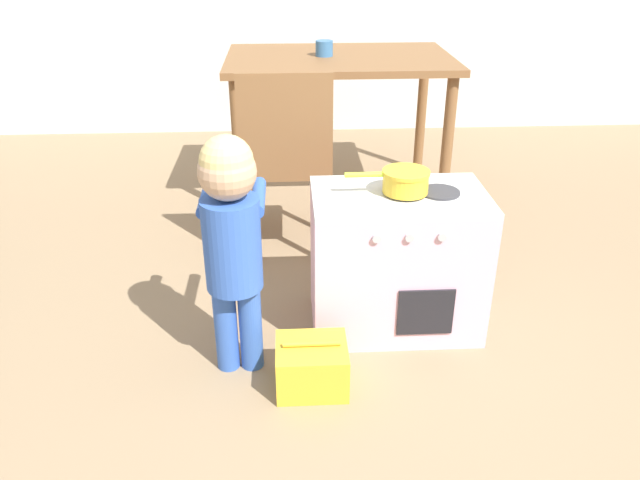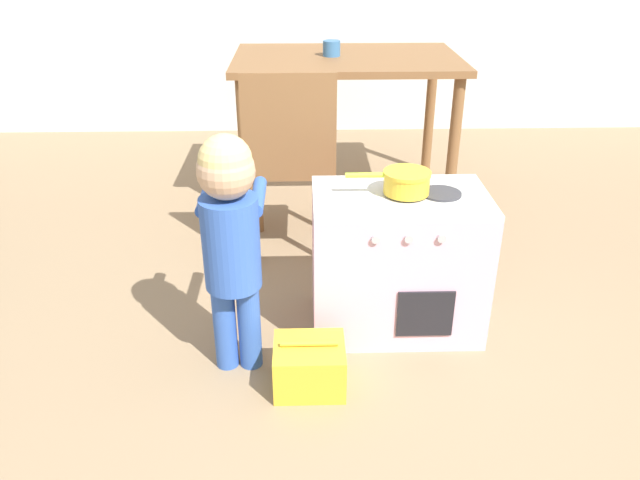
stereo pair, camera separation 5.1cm
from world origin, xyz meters
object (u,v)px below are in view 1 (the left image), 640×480
(toy_basket, at_px, (312,366))
(dining_table, at_px, (339,76))
(toy_pot, at_px, (405,180))
(child_figure, at_px, (231,227))
(cup_on_table, at_px, (324,48))
(dining_chair_near, at_px, (286,159))
(play_kitchen, at_px, (396,261))

(toy_basket, relative_size, dining_table, 0.20)
(toy_pot, xyz_separation_m, child_figure, (-0.57, -0.23, -0.05))
(dining_table, bearing_deg, toy_pot, -84.73)
(child_figure, bearing_deg, toy_pot, 21.78)
(toy_pot, xyz_separation_m, dining_table, (-0.12, 1.29, 0.07))
(cup_on_table, bearing_deg, dining_chair_near, -106.03)
(dining_chair_near, xyz_separation_m, cup_on_table, (0.21, 0.72, 0.33))
(play_kitchen, height_order, toy_pot, toy_pot)
(play_kitchen, distance_m, cup_on_table, 1.40)
(child_figure, bearing_deg, play_kitchen, 22.16)
(dining_table, bearing_deg, child_figure, -106.72)
(play_kitchen, height_order, child_figure, child_figure)
(child_figure, distance_m, dining_chair_near, 0.82)
(toy_basket, relative_size, cup_on_table, 2.59)
(child_figure, distance_m, dining_table, 1.59)
(toy_basket, bearing_deg, toy_pot, 46.37)
(play_kitchen, distance_m, dining_chair_near, 0.72)
(toy_basket, distance_m, cup_on_table, 1.79)
(toy_basket, height_order, dining_table, dining_table)
(dining_table, distance_m, cup_on_table, 0.16)
(child_figure, bearing_deg, toy_basket, -27.14)
(dining_chair_near, distance_m, cup_on_table, 0.82)
(toy_pot, relative_size, dining_chair_near, 0.34)
(dining_chair_near, height_order, cup_on_table, dining_chair_near)
(toy_basket, bearing_deg, cup_on_table, 85.16)
(child_figure, relative_size, dining_chair_near, 0.97)
(child_figure, bearing_deg, dining_chair_near, 77.93)
(child_figure, height_order, cup_on_table, cup_on_table)
(toy_pot, distance_m, toy_basket, 0.70)
(toy_pot, distance_m, child_figure, 0.62)
(dining_chair_near, bearing_deg, dining_table, 68.32)
(cup_on_table, bearing_deg, child_figure, -103.96)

